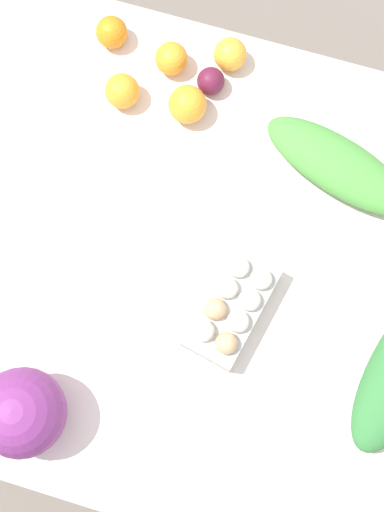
{
  "coord_description": "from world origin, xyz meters",
  "views": [
    {
      "loc": [
        -0.1,
        0.32,
        2.2
      ],
      "look_at": [
        0.0,
        0.0,
        0.79
      ],
      "focal_mm": 50.0,
      "sensor_mm": 36.0,
      "label": 1
    }
  ],
  "objects_px": {
    "orange_0": "(122,91)",
    "orange_3": "(230,54)",
    "cabbage_purple": "(22,413)",
    "orange_1": "(112,32)",
    "orange_4": "(187,105)",
    "orange_2": "(171,59)",
    "greens_bunch_dandelion": "(339,166)",
    "egg_carton": "(232,307)",
    "beet_root": "(211,81)"
  },
  "relations": [
    {
      "from": "orange_0",
      "to": "orange_1",
      "type": "height_order",
      "value": "orange_0"
    },
    {
      "from": "orange_0",
      "to": "egg_carton",
      "type": "bearing_deg",
      "value": 132.47
    },
    {
      "from": "orange_1",
      "to": "orange_4",
      "type": "xyz_separation_m",
      "value": [
        -0.21,
        0.12,
        0.01
      ]
    },
    {
      "from": "orange_2",
      "to": "orange_3",
      "type": "bearing_deg",
      "value": -159.09
    },
    {
      "from": "egg_carton",
      "to": "greens_bunch_dandelion",
      "type": "relative_size",
      "value": 0.7
    },
    {
      "from": "egg_carton",
      "to": "orange_1",
      "type": "distance_m",
      "value": 0.66
    },
    {
      "from": "orange_0",
      "to": "orange_3",
      "type": "xyz_separation_m",
      "value": [
        -0.2,
        -0.15,
        -0.0
      ]
    },
    {
      "from": "egg_carton",
      "to": "orange_3",
      "type": "relative_size",
      "value": 3.36
    },
    {
      "from": "orange_2",
      "to": "orange_3",
      "type": "height_order",
      "value": "same"
    },
    {
      "from": "egg_carton",
      "to": "orange_2",
      "type": "height_order",
      "value": "egg_carton"
    },
    {
      "from": "egg_carton",
      "to": "orange_2",
      "type": "xyz_separation_m",
      "value": [
        0.27,
        -0.49,
        -0.01
      ]
    },
    {
      "from": "orange_0",
      "to": "orange_3",
      "type": "height_order",
      "value": "orange_0"
    },
    {
      "from": "orange_1",
      "to": "orange_2",
      "type": "relative_size",
      "value": 0.98
    },
    {
      "from": "greens_bunch_dandelion",
      "to": "orange_0",
      "type": "distance_m",
      "value": 0.48
    },
    {
      "from": "greens_bunch_dandelion",
      "to": "orange_3",
      "type": "distance_m",
      "value": 0.34
    },
    {
      "from": "greens_bunch_dandelion",
      "to": "orange_4",
      "type": "distance_m",
      "value": 0.34
    },
    {
      "from": "beet_root",
      "to": "orange_0",
      "type": "distance_m",
      "value": 0.19
    },
    {
      "from": "beet_root",
      "to": "cabbage_purple",
      "type": "bearing_deg",
      "value": 79.54
    },
    {
      "from": "cabbage_purple",
      "to": "greens_bunch_dandelion",
      "type": "bearing_deg",
      "value": -124.47
    },
    {
      "from": "orange_0",
      "to": "orange_2",
      "type": "relative_size",
      "value": 1.05
    },
    {
      "from": "beet_root",
      "to": "orange_0",
      "type": "xyz_separation_m",
      "value": [
        0.17,
        0.08,
        0.01
      ]
    },
    {
      "from": "orange_3",
      "to": "beet_root",
      "type": "bearing_deg",
      "value": 71.49
    },
    {
      "from": "egg_carton",
      "to": "orange_3",
      "type": "bearing_deg",
      "value": -151.56
    },
    {
      "from": "orange_1",
      "to": "orange_3",
      "type": "bearing_deg",
      "value": -175.27
    },
    {
      "from": "orange_0",
      "to": "orange_4",
      "type": "height_order",
      "value": "orange_4"
    },
    {
      "from": "orange_0",
      "to": "orange_1",
      "type": "distance_m",
      "value": 0.14
    },
    {
      "from": "orange_3",
      "to": "orange_2",
      "type": "bearing_deg",
      "value": 20.91
    },
    {
      "from": "orange_4",
      "to": "greens_bunch_dandelion",
      "type": "bearing_deg",
      "value": 173.23
    },
    {
      "from": "greens_bunch_dandelion",
      "to": "orange_3",
      "type": "height_order",
      "value": "same"
    },
    {
      "from": "greens_bunch_dandelion",
      "to": "beet_root",
      "type": "distance_m",
      "value": 0.33
    },
    {
      "from": "cabbage_purple",
      "to": "orange_0",
      "type": "distance_m",
      "value": 0.69
    },
    {
      "from": "orange_0",
      "to": "cabbage_purple",
      "type": "bearing_deg",
      "value": 92.6
    },
    {
      "from": "greens_bunch_dandelion",
      "to": "orange_3",
      "type": "bearing_deg",
      "value": -32.34
    },
    {
      "from": "orange_4",
      "to": "orange_3",
      "type": "bearing_deg",
      "value": -110.97
    },
    {
      "from": "orange_1",
      "to": "orange_2",
      "type": "height_order",
      "value": "orange_2"
    },
    {
      "from": "greens_bunch_dandelion",
      "to": "beet_root",
      "type": "bearing_deg",
      "value": -19.89
    },
    {
      "from": "cabbage_purple",
      "to": "orange_2",
      "type": "height_order",
      "value": "cabbage_purple"
    },
    {
      "from": "egg_carton",
      "to": "orange_4",
      "type": "relative_size",
      "value": 2.96
    },
    {
      "from": "orange_2",
      "to": "orange_3",
      "type": "distance_m",
      "value": 0.13
    },
    {
      "from": "orange_0",
      "to": "orange_3",
      "type": "relative_size",
      "value": 1.04
    },
    {
      "from": "orange_2",
      "to": "cabbage_purple",
      "type": "bearing_deg",
      "value": 86.65
    },
    {
      "from": "greens_bunch_dandelion",
      "to": "orange_2",
      "type": "bearing_deg",
      "value": -18.54
    },
    {
      "from": "egg_carton",
      "to": "beet_root",
      "type": "distance_m",
      "value": 0.49
    },
    {
      "from": "orange_3",
      "to": "orange_4",
      "type": "relative_size",
      "value": 0.88
    },
    {
      "from": "orange_3",
      "to": "greens_bunch_dandelion",
      "type": "bearing_deg",
      "value": 147.66
    },
    {
      "from": "orange_1",
      "to": "egg_carton",
      "type": "bearing_deg",
      "value": 129.19
    },
    {
      "from": "greens_bunch_dandelion",
      "to": "orange_1",
      "type": "bearing_deg",
      "value": -16.22
    },
    {
      "from": "orange_3",
      "to": "cabbage_purple",
      "type": "bearing_deg",
      "value": 78.86
    },
    {
      "from": "greens_bunch_dandelion",
      "to": "orange_1",
      "type": "height_order",
      "value": "greens_bunch_dandelion"
    },
    {
      "from": "cabbage_purple",
      "to": "greens_bunch_dandelion",
      "type": "height_order",
      "value": "cabbage_purple"
    }
  ]
}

